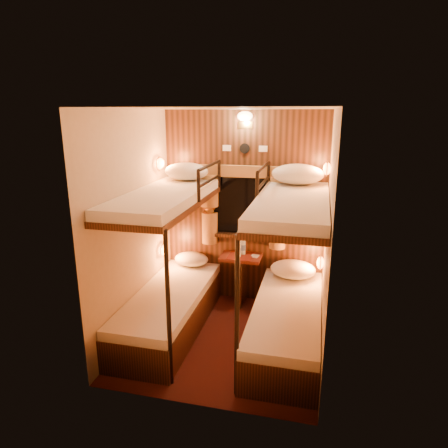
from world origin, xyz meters
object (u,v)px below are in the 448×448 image
(bunk_right, at_px, (288,295))
(bottle_left, at_px, (243,246))
(bottle_right, at_px, (239,249))
(table, at_px, (241,273))
(bunk_left, at_px, (169,283))

(bunk_right, xyz_separation_m, bottle_left, (-0.63, 0.84, 0.20))
(bottle_left, height_order, bottle_right, bottle_left)
(bunk_right, distance_m, table, 1.02)
(bunk_left, xyz_separation_m, bunk_right, (1.30, 0.00, 0.00))
(bottle_right, bearing_deg, bottle_left, 68.68)
(bunk_right, bearing_deg, bottle_right, 131.76)
(table, xyz_separation_m, bottle_right, (-0.02, -0.03, 0.33))
(bunk_right, height_order, table, bunk_right)
(bunk_right, relative_size, table, 2.90)
(table, bearing_deg, bunk_right, -50.33)
(bunk_left, height_order, table, bunk_left)
(bunk_right, xyz_separation_m, bottle_right, (-0.67, 0.75, 0.18))
(bunk_right, xyz_separation_m, table, (-0.65, 0.78, -0.14))
(bunk_left, distance_m, bunk_right, 1.30)
(table, height_order, bottle_left, bottle_left)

